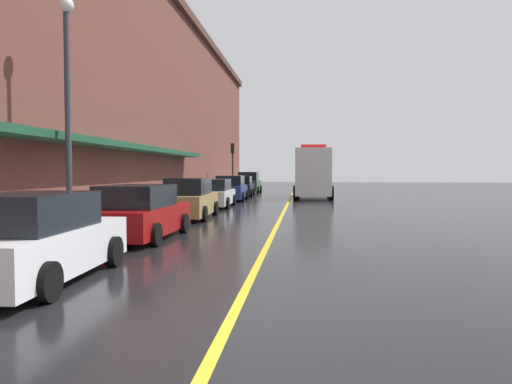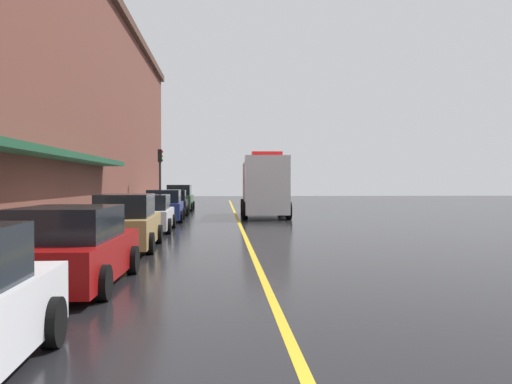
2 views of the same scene
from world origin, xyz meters
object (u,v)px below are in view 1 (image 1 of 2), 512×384
at_px(parked_car_3, 214,194).
at_px(box_truck, 313,174).
at_px(parked_car_1, 139,213).
at_px(parking_meter_0, 206,186).
at_px(parked_car_6, 249,183).
at_px(parked_car_0, 36,240).
at_px(parked_car_5, 241,187).
at_px(street_lamp_left, 67,90).
at_px(traffic_light_near, 233,158).
at_px(parked_car_4, 231,189).
at_px(parking_meter_1, 201,186).
at_px(parked_car_2, 190,199).

xyz_separation_m(parked_car_3, box_truck, (5.69, 9.73, 1.07)).
bearing_deg(parked_car_1, parked_car_3, 1.54).
bearing_deg(parking_meter_0, parked_car_6, 84.36).
distance_m(parked_car_0, parked_car_5, 29.73).
bearing_deg(parked_car_3, street_lamp_left, 170.11).
distance_m(parked_car_0, parked_car_6, 35.56).
height_order(parked_car_1, street_lamp_left, street_lamp_left).
bearing_deg(parked_car_1, parked_car_5, 1.36).
height_order(box_truck, traffic_light_near, traffic_light_near).
height_order(parked_car_6, parking_meter_0, parked_car_6).
relative_size(parked_car_3, traffic_light_near, 1.07).
relative_size(parked_car_4, parked_car_5, 1.12).
distance_m(parked_car_0, traffic_light_near, 33.92).
relative_size(parked_car_4, parking_meter_1, 3.62).
distance_m(parked_car_4, traffic_light_near, 10.05).
xyz_separation_m(parked_car_1, box_truck, (5.59, 22.19, 1.05)).
distance_m(parked_car_1, parked_car_5, 24.15).
relative_size(parked_car_2, parked_car_4, 0.96).
relative_size(parked_car_3, parked_car_6, 1.03).
bearing_deg(parked_car_1, parked_car_2, 0.81).
bearing_deg(parked_car_3, parked_car_1, 179.27).
xyz_separation_m(box_truck, parking_meter_1, (-7.03, -6.76, -0.76)).
height_order(parked_car_5, street_lamp_left, street_lamp_left).
bearing_deg(parked_car_4, street_lamp_left, 172.35).
bearing_deg(box_truck, parking_meter_0, -51.59).
relative_size(parked_car_5, parking_meter_1, 3.23).
relative_size(parked_car_1, traffic_light_near, 1.08).
relative_size(parked_car_1, parked_car_6, 1.03).
distance_m(parked_car_1, traffic_light_near, 28.35).
height_order(parking_meter_0, street_lamp_left, street_lamp_left).
bearing_deg(parked_car_3, parked_car_5, -1.11).
relative_size(parked_car_0, parked_car_4, 0.95).
bearing_deg(parked_car_0, parked_car_5, -1.51).
bearing_deg(parked_car_0, parked_car_4, -1.54).
bearing_deg(parked_car_6, street_lamp_left, 176.24).
distance_m(parking_meter_0, street_lamp_left, 17.40).
bearing_deg(parking_meter_1, parked_car_3, -65.62).
bearing_deg(parked_car_0, parking_meter_1, 2.23).
relative_size(parked_car_4, parking_meter_0, 3.62).
distance_m(parking_meter_1, street_lamp_left, 16.04).
bearing_deg(parked_car_0, parked_car_3, -1.38).
bearing_deg(parked_car_0, parked_car_1, -1.50).
xyz_separation_m(parked_car_4, parking_meter_0, (-1.37, -1.72, 0.26)).
height_order(parked_car_1, parked_car_2, parked_car_2).
bearing_deg(parked_car_3, parked_car_0, 179.22).
xyz_separation_m(parked_car_3, parked_car_6, (-0.05, 17.52, 0.14)).
height_order(parked_car_0, parked_car_6, parked_car_6).
xyz_separation_m(parking_meter_0, street_lamp_left, (-0.60, -17.07, 3.34)).
distance_m(parked_car_6, street_lamp_left, 30.49).
distance_m(parked_car_1, street_lamp_left, 4.18).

